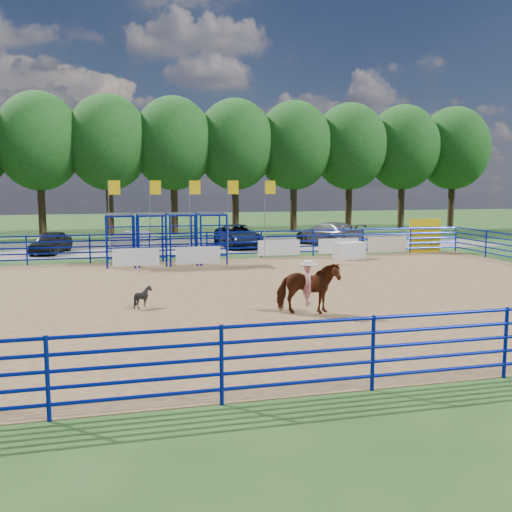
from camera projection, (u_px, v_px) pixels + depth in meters
name	position (u px, v px, depth m)	size (l,w,h in m)	color
ground	(251.00, 295.00, 20.82)	(120.00, 120.00, 0.00)	#335923
arena_dirt	(251.00, 295.00, 20.82)	(30.00, 20.00, 0.02)	#937149
gravel_strip	(190.00, 246.00, 37.17)	(40.00, 10.00, 0.01)	gray
announcer_table	(349.00, 250.00, 30.70)	(1.67, 0.78, 0.89)	silver
horse_and_rider	(308.00, 286.00, 17.60)	(2.07, 1.29, 2.30)	#612A13
calf	(143.00, 297.00, 18.56)	(0.57, 0.64, 0.71)	black
car_a	(51.00, 242.00, 33.18)	(1.54, 3.83, 1.30)	black
car_b	(133.00, 241.00, 34.43)	(1.32, 3.77, 1.24)	gray
car_c	(238.00, 236.00, 36.55)	(2.36, 5.12, 1.42)	#151C35
car_d	(328.00, 234.00, 37.60)	(2.15, 5.30, 1.54)	#5A5A5C
perimeter_fence	(251.00, 275.00, 20.73)	(30.10, 20.10, 1.50)	#07169A
chute_assembly	(173.00, 239.00, 28.70)	(19.32, 2.41, 4.20)	#07169A
treeline	(173.00, 139.00, 44.88)	(56.40, 6.40, 11.24)	#3F2B19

